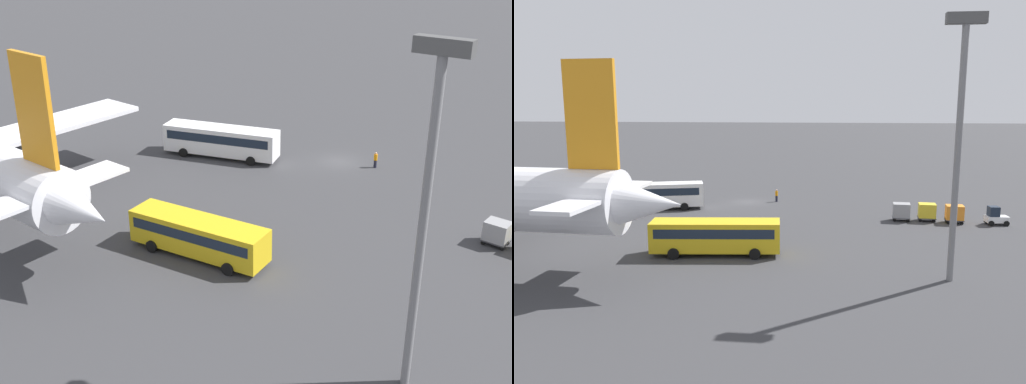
# 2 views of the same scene
# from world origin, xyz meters

# --- Properties ---
(ground_plane) EXTENTS (600.00, 600.00, 0.00)m
(ground_plane) POSITION_xyz_m (0.00, 0.00, 0.00)
(ground_plane) COLOR #38383A
(shuttle_bus_near) EXTENTS (13.02, 6.23, 3.39)m
(shuttle_bus_near) POSITION_xyz_m (11.41, 6.20, 2.02)
(shuttle_bus_near) COLOR white
(shuttle_bus_near) RESTS_ON ground
(shuttle_bus_far) EXTENTS (11.75, 4.08, 3.11)m
(shuttle_bus_far) POSITION_xyz_m (-0.89, 24.57, 1.87)
(shuttle_bus_far) COLOR gold
(shuttle_bus_far) RESTS_ON ground
(worker_person) EXTENTS (0.38, 0.38, 1.74)m
(worker_person) POSITION_xyz_m (-3.91, -0.68, 0.87)
(worker_person) COLOR #1E1E2D
(worker_person) RESTS_ON ground
(cargo_cart_grey) EXTENTS (2.13, 1.84, 2.06)m
(cargo_cart_grey) POSITION_xyz_m (-19.48, 9.20, 1.19)
(cargo_cart_grey) COLOR #38383D
(cargo_cart_grey) RESTS_ON ground
(light_pole) EXTENTS (2.80, 0.70, 19.80)m
(light_pole) POSITION_xyz_m (-20.29, 29.19, 11.96)
(light_pole) COLOR slate
(light_pole) RESTS_ON ground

